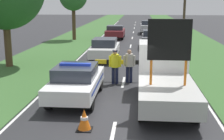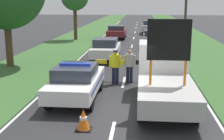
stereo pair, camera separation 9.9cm
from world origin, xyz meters
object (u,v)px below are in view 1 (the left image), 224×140
at_px(road_barrier, 129,64).
at_px(queued_car_wagon_maroon, 115,32).
at_px(queued_car_sedan_silver, 148,27).
at_px(police_officer, 115,64).
at_px(queued_car_suv_grey, 152,39).
at_px(traffic_cone_behind_barrier, 84,120).
at_px(traffic_cone_near_truck, 158,72).
at_px(work_truck, 164,75).
at_px(queued_car_van_white, 105,49).
at_px(traffic_cone_centre_front, 173,72).
at_px(utility_pole, 185,0).
at_px(traffic_cone_near_police, 147,74).
at_px(pedestrian_civilian, 129,63).
at_px(police_car, 76,81).

height_order(road_barrier, queued_car_wagon_maroon, queued_car_wagon_maroon).
bearing_deg(queued_car_sedan_silver, police_officer, 84.88).
height_order(police_officer, queued_car_suv_grey, police_officer).
bearing_deg(traffic_cone_behind_barrier, traffic_cone_near_truck, 69.60).
bearing_deg(work_truck, queued_car_van_white, -71.40).
relative_size(traffic_cone_near_truck, traffic_cone_behind_barrier, 0.79).
relative_size(police_officer, traffic_cone_centre_front, 2.54).
distance_m(queued_car_wagon_maroon, utility_pole, 10.40).
xyz_separation_m(traffic_cone_centre_front, traffic_cone_near_truck, (-0.75, 0.37, -0.07)).
height_order(work_truck, road_barrier, work_truck).
distance_m(queued_car_van_white, queued_car_wagon_maroon, 12.51).
relative_size(queued_car_van_white, utility_pole, 0.53).
bearing_deg(traffic_cone_near_police, road_barrier, -152.18).
bearing_deg(traffic_cone_behind_barrier, road_barrier, 79.28).
height_order(police_officer, queued_car_sedan_silver, police_officer).
bearing_deg(traffic_cone_near_police, queued_car_wagon_maroon, 99.72).
bearing_deg(pedestrian_civilian, queued_car_van_white, 94.51).
bearing_deg(traffic_cone_behind_barrier, utility_pole, 72.68).
relative_size(police_officer, pedestrian_civilian, 1.02).
distance_m(road_barrier, queued_car_wagon_maroon, 18.43).
bearing_deg(traffic_cone_near_truck, traffic_cone_near_police, -138.19).
bearing_deg(queued_car_wagon_maroon, traffic_cone_near_police, 99.72).
bearing_deg(traffic_cone_near_police, traffic_cone_centre_front, 7.33).
xyz_separation_m(police_car, queued_car_van_white, (0.19, 9.01, -0.00)).
bearing_deg(queued_car_suv_grey, traffic_cone_near_truck, 89.70).
height_order(traffic_cone_near_truck, queued_car_suv_grey, queued_car_suv_grey).
height_order(road_barrier, queued_car_sedan_silver, queued_car_sedan_silver).
relative_size(police_car, pedestrian_civilian, 2.71).
distance_m(road_barrier, traffic_cone_centre_front, 2.46).
bearing_deg(utility_pole, queued_car_sedan_silver, 101.39).
bearing_deg(traffic_cone_behind_barrier, queued_car_sedan_silver, 84.84).
height_order(police_officer, traffic_cone_centre_front, police_officer).
height_order(traffic_cone_near_police, queued_car_sedan_silver, queued_car_sedan_silver).
bearing_deg(traffic_cone_near_police, police_officer, -144.34).
relative_size(traffic_cone_near_police, traffic_cone_near_truck, 1.02).
xyz_separation_m(pedestrian_civilian, queued_car_suv_grey, (1.58, 12.05, -0.19)).
xyz_separation_m(pedestrian_civilian, queued_car_sedan_silver, (1.49, 23.86, -0.12)).
xyz_separation_m(pedestrian_civilian, utility_pole, (4.08, 10.97, 3.06)).
relative_size(traffic_cone_near_truck, queued_car_sedan_silver, 0.13).
distance_m(queued_car_suv_grey, queued_car_wagon_maroon, 7.55).
distance_m(traffic_cone_near_police, traffic_cone_centre_front, 1.37).
xyz_separation_m(road_barrier, traffic_cone_behind_barrier, (-1.20, -6.33, -0.57)).
height_order(pedestrian_civilian, queued_car_suv_grey, pedestrian_civilian).
height_order(work_truck, queued_car_van_white, work_truck).
height_order(work_truck, queued_car_wagon_maroon, work_truck).
bearing_deg(queued_car_wagon_maroon, queued_car_suv_grey, 119.47).
relative_size(road_barrier, pedestrian_civilian, 2.08).
bearing_deg(police_officer, queued_car_wagon_maroon, -113.94).
height_order(work_truck, utility_pole, utility_pole).
bearing_deg(police_officer, traffic_cone_near_police, -172.65).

